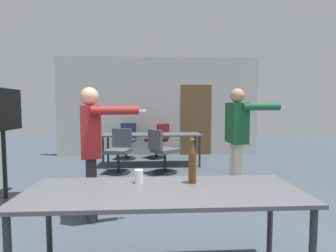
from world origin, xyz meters
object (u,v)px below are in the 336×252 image
object	(u,v)px
tv_screen	(3,131)
office_chair_far_left	(162,153)
office_chair_far_right	(127,142)
person_far_watching	(92,140)
drink_cup	(139,176)
beer_bottle	(192,162)
office_chair_mid_tucked	(119,152)
person_near_casual	(237,131)
office_chair_side_rolled	(158,142)

from	to	relation	value
tv_screen	office_chair_far_left	world-z (taller)	tv_screen
tv_screen	office_chair_far_right	distance (m)	3.53
person_far_watching	drink_cup	world-z (taller)	person_far_watching
beer_bottle	drink_cup	world-z (taller)	beer_bottle
office_chair_far_right	office_chair_mid_tucked	bearing A→B (deg)	100.76
office_chair_far_left	drink_cup	distance (m)	3.30
tv_screen	person_near_casual	size ratio (longest dim) A/B	0.99
person_far_watching	office_chair_far_right	xyz separation A→B (m)	(0.03, 3.90, -0.54)
tv_screen	drink_cup	bearing A→B (deg)	-130.48
person_far_watching	beer_bottle	distance (m)	1.53
person_far_watching	office_chair_mid_tucked	distance (m)	2.43
person_near_casual	beer_bottle	bearing A→B (deg)	-28.72
tv_screen	office_chair_side_rolled	size ratio (longest dim) A/B	1.77
office_chair_far_left	tv_screen	bearing A→B (deg)	-94.89
person_near_casual	drink_cup	xyz separation A→B (m)	(-1.48, -1.96, -0.20)
person_far_watching	office_chair_side_rolled	size ratio (longest dim) A/B	1.72
person_near_casual	tv_screen	bearing A→B (deg)	-88.71
office_chair_far_left	drink_cup	xyz separation A→B (m)	(-0.30, -3.27, 0.37)
office_chair_far_right	drink_cup	bearing A→B (deg)	107.99
office_chair_mid_tucked	office_chair_side_rolled	world-z (taller)	office_chair_side_rolled
office_chair_mid_tucked	office_chair_far_left	xyz separation A→B (m)	(0.92, -0.15, 0.01)
drink_cup	office_chair_far_right	bearing A→B (deg)	97.01
person_near_casual	beer_bottle	size ratio (longest dim) A/B	4.49
person_near_casual	office_chair_side_rolled	xyz separation A→B (m)	(-1.23, 2.95, -0.57)
tv_screen	drink_cup	distance (m)	2.78
tv_screen	person_far_watching	bearing A→B (deg)	-117.08
person_near_casual	office_chair_far_left	distance (m)	1.85
tv_screen	office_chair_side_rolled	bearing A→B (deg)	-37.16
office_chair_mid_tucked	person_near_casual	bearing A→B (deg)	158.08
office_chair_far_left	beer_bottle	xyz separation A→B (m)	(0.15, -3.29, 0.49)
person_far_watching	office_chair_far_right	bearing A→B (deg)	164.24
office_chair_side_rolled	drink_cup	distance (m)	4.93
office_chair_mid_tucked	beer_bottle	world-z (taller)	beer_bottle
tv_screen	office_chair_far_right	bearing A→B (deg)	-25.50
person_far_watching	office_chair_far_left	bearing A→B (deg)	141.76
office_chair_mid_tucked	office_chair_side_rolled	bearing A→B (deg)	-107.19
beer_bottle	office_chair_mid_tucked	bearing A→B (deg)	107.23
person_near_casual	office_chair_far_right	size ratio (longest dim) A/B	1.78
drink_cup	person_far_watching	bearing A→B (deg)	121.24
person_near_casual	drink_cup	bearing A→B (deg)	-38.40
beer_bottle	drink_cup	bearing A→B (deg)	176.91
tv_screen	beer_bottle	bearing A→B (deg)	-125.45
office_chair_side_rolled	office_chair_far_left	world-z (taller)	office_chair_side_rolled
office_chair_far_right	person_near_casual	bearing A→B (deg)	136.01
office_chair_mid_tucked	tv_screen	bearing A→B (deg)	60.05
office_chair_far_left	office_chair_far_right	distance (m)	1.91
drink_cup	tv_screen	bearing A→B (deg)	139.52
office_chair_side_rolled	tv_screen	bearing A→B (deg)	-172.74
office_chair_side_rolled	office_chair_far_right	world-z (taller)	same
tv_screen	office_chair_far_right	size ratio (longest dim) A/B	1.77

